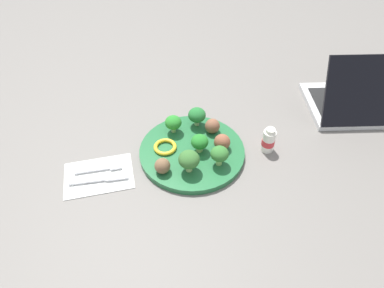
{
  "coord_description": "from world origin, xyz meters",
  "views": [
    {
      "loc": [
        -0.13,
        -0.63,
        0.66
      ],
      "look_at": [
        0.0,
        0.0,
        0.04
      ],
      "focal_mm": 32.07,
      "sensor_mm": 36.0,
      "label": 1
    }
  ],
  "objects": [
    {
      "name": "meatball_center",
      "position": [
        0.07,
        0.06,
        0.04
      ],
      "size": [
        0.04,
        0.04,
        0.04
      ],
      "primitive_type": "sphere",
      "color": "brown",
      "rests_on": "plate"
    },
    {
      "name": "broccoli_floret_mid_left",
      "position": [
        -0.04,
        0.08,
        0.05
      ],
      "size": [
        0.05,
        0.05,
        0.05
      ],
      "color": "#93BB79",
      "rests_on": "plate"
    },
    {
      "name": "broccoli_floret_far_rim",
      "position": [
        0.03,
        0.1,
        0.05
      ],
      "size": [
        0.05,
        0.05,
        0.06
      ],
      "color": "#ABC384",
      "rests_on": "plate"
    },
    {
      "name": "pepper_ring_mid_left",
      "position": [
        -0.07,
        0.02,
        0.02
      ],
      "size": [
        0.08,
        0.08,
        0.01
      ],
      "primitive_type": "torus",
      "rotation": [
        0.0,
        0.0,
        5.28
      ],
      "color": "yellow",
      "rests_on": "plate"
    },
    {
      "name": "fork",
      "position": [
        -0.24,
        -0.01,
        0.01
      ],
      "size": [
        0.12,
        0.02,
        0.01
      ],
      "color": "silver",
      "rests_on": "napkin"
    },
    {
      "name": "broccoli_floret_front_right",
      "position": [
        0.02,
        -0.01,
        0.05
      ],
      "size": [
        0.05,
        0.05,
        0.05
      ],
      "color": "#A1C06E",
      "rests_on": "plate"
    },
    {
      "name": "napkin",
      "position": [
        -0.25,
        -0.03,
        0.0
      ],
      "size": [
        0.17,
        0.12,
        0.01
      ],
      "primitive_type": "cube",
      "rotation": [
        0.0,
        0.0,
        0.03
      ],
      "color": "white",
      "rests_on": "ground_plane"
    },
    {
      "name": "yogurt_bottle",
      "position": [
        0.2,
        -0.03,
        0.03
      ],
      "size": [
        0.03,
        0.03,
        0.07
      ],
      "color": "white",
      "rests_on": "ground_plane"
    },
    {
      "name": "knife",
      "position": [
        -0.24,
        -0.05,
        0.01
      ],
      "size": [
        0.15,
        0.02,
        0.01
      ],
      "color": "silver",
      "rests_on": "napkin"
    },
    {
      "name": "broccoli_floret_mid_right",
      "position": [
        -0.02,
        -0.07,
        0.05
      ],
      "size": [
        0.05,
        0.05,
        0.06
      ],
      "color": "#ACC176",
      "rests_on": "plate"
    },
    {
      "name": "plate",
      "position": [
        0.0,
        0.0,
        0.01
      ],
      "size": [
        0.28,
        0.28,
        0.02
      ],
      "primitive_type": "cylinder",
      "color": "#236638",
      "rests_on": "ground_plane"
    },
    {
      "name": "meatball_mid_left",
      "position": [
        0.08,
        -0.01,
        0.04
      ],
      "size": [
        0.04,
        0.04,
        0.04
      ],
      "primitive_type": "sphere",
      "color": "brown",
      "rests_on": "plate"
    },
    {
      "name": "broccoli_floret_center",
      "position": [
        0.06,
        -0.06,
        0.05
      ],
      "size": [
        0.05,
        0.05,
        0.06
      ],
      "color": "#91BE66",
      "rests_on": "plate"
    },
    {
      "name": "ground_plane",
      "position": [
        0.0,
        0.0,
        0.0
      ],
      "size": [
        4.0,
        4.0,
        0.0
      ],
      "primitive_type": "plane",
      "color": "slate"
    },
    {
      "name": "laptop",
      "position": [
        0.55,
        0.08,
        0.04
      ],
      "size": [
        0.35,
        0.27,
        0.2
      ],
      "color": "silver",
      "rests_on": "ground_plane"
    },
    {
      "name": "meatball_front_right",
      "position": [
        -0.09,
        -0.06,
        0.04
      ],
      "size": [
        0.04,
        0.04,
        0.04
      ],
      "primitive_type": "sphere",
      "color": "brown",
      "rests_on": "plate"
    }
  ]
}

